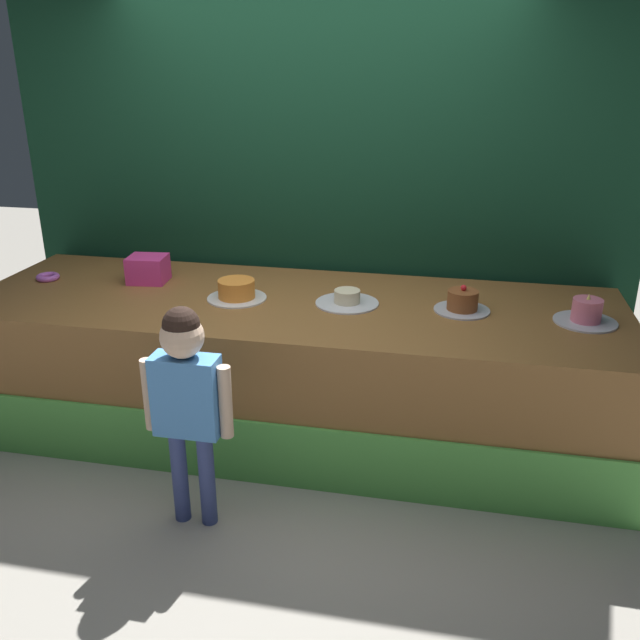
{
  "coord_description": "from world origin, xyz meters",
  "views": [
    {
      "loc": [
        0.89,
        -2.89,
        2.1
      ],
      "look_at": [
        0.21,
        0.37,
        0.8
      ],
      "focal_mm": 37.78,
      "sensor_mm": 36.0,
      "label": 1
    }
  ],
  "objects_px": {
    "pink_box": "(148,269)",
    "donut": "(48,277)",
    "cake_far_left": "(237,291)",
    "cake_center_left": "(347,299)",
    "cake_center_right": "(462,302)",
    "child_figure": "(186,389)",
    "cake_far_right": "(586,313)"
  },
  "relations": [
    {
      "from": "pink_box",
      "to": "donut",
      "type": "xyz_separation_m",
      "value": [
        -0.63,
        -0.09,
        -0.06
      ]
    },
    {
      "from": "cake_far_left",
      "to": "cake_center_left",
      "type": "height_order",
      "value": "cake_far_left"
    },
    {
      "from": "cake_far_left",
      "to": "cake_center_right",
      "type": "height_order",
      "value": "cake_center_right"
    },
    {
      "from": "child_figure",
      "to": "cake_center_left",
      "type": "xyz_separation_m",
      "value": [
        0.57,
        0.99,
        0.12
      ]
    },
    {
      "from": "cake_center_left",
      "to": "donut",
      "type": "bearing_deg",
      "value": 178.25
    },
    {
      "from": "pink_box",
      "to": "cake_far_right",
      "type": "relative_size",
      "value": 0.7
    },
    {
      "from": "child_figure",
      "to": "cake_far_left",
      "type": "bearing_deg",
      "value": 94.18
    },
    {
      "from": "child_figure",
      "to": "donut",
      "type": "height_order",
      "value": "child_figure"
    },
    {
      "from": "cake_far_left",
      "to": "cake_center_right",
      "type": "bearing_deg",
      "value": 2.81
    },
    {
      "from": "cake_center_left",
      "to": "cake_center_right",
      "type": "relative_size",
      "value": 1.17
    },
    {
      "from": "cake_center_right",
      "to": "cake_far_right",
      "type": "bearing_deg",
      "value": -4.05
    },
    {
      "from": "child_figure",
      "to": "donut",
      "type": "relative_size",
      "value": 7.87
    },
    {
      "from": "cake_center_right",
      "to": "donut",
      "type": "bearing_deg",
      "value": 179.08
    },
    {
      "from": "child_figure",
      "to": "cake_far_left",
      "type": "relative_size",
      "value": 3.25
    },
    {
      "from": "donut",
      "to": "pink_box",
      "type": "bearing_deg",
      "value": 8.45
    },
    {
      "from": "pink_box",
      "to": "cake_far_left",
      "type": "xyz_separation_m",
      "value": [
        0.63,
        -0.2,
        -0.03
      ]
    },
    {
      "from": "child_figure",
      "to": "cake_far_left",
      "type": "height_order",
      "value": "child_figure"
    },
    {
      "from": "pink_box",
      "to": "cake_far_left",
      "type": "distance_m",
      "value": 0.66
    },
    {
      "from": "cake_center_right",
      "to": "cake_far_right",
      "type": "distance_m",
      "value": 0.64
    },
    {
      "from": "donut",
      "to": "cake_center_right",
      "type": "xyz_separation_m",
      "value": [
        2.54,
        -0.04,
        0.03
      ]
    },
    {
      "from": "cake_far_left",
      "to": "cake_center_right",
      "type": "relative_size",
      "value": 1.12
    },
    {
      "from": "donut",
      "to": "cake_far_left",
      "type": "bearing_deg",
      "value": -4.64
    },
    {
      "from": "cake_far_left",
      "to": "cake_far_right",
      "type": "xyz_separation_m",
      "value": [
        1.9,
        0.02,
        0.0
      ]
    },
    {
      "from": "child_figure",
      "to": "cake_center_right",
      "type": "height_order",
      "value": "child_figure"
    },
    {
      "from": "cake_far_left",
      "to": "cake_far_right",
      "type": "bearing_deg",
      "value": 0.52
    },
    {
      "from": "pink_box",
      "to": "cake_far_left",
      "type": "bearing_deg",
      "value": -17.27
    },
    {
      "from": "cake_far_right",
      "to": "donut",
      "type": "bearing_deg",
      "value": 178.45
    },
    {
      "from": "pink_box",
      "to": "cake_center_left",
      "type": "distance_m",
      "value": 1.28
    },
    {
      "from": "pink_box",
      "to": "cake_far_right",
      "type": "height_order",
      "value": "pink_box"
    },
    {
      "from": "donut",
      "to": "cake_far_right",
      "type": "bearing_deg",
      "value": -1.55
    },
    {
      "from": "cake_center_left",
      "to": "pink_box",
      "type": "bearing_deg",
      "value": 173.16
    },
    {
      "from": "child_figure",
      "to": "donut",
      "type": "xyz_separation_m",
      "value": [
        -1.34,
        1.05,
        0.11
      ]
    }
  ]
}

